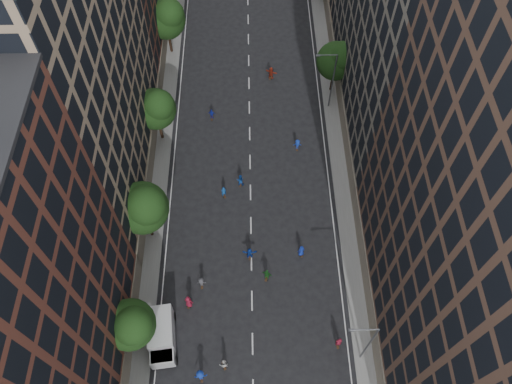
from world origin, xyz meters
TOP-DOWN VIEW (x-y plane):
  - ground at (0.00, 40.00)m, footprint 240.00×240.00m
  - sidewalk_left at (-12.00, 47.50)m, footprint 4.00×105.00m
  - sidewalk_right at (12.00, 47.50)m, footprint 4.00×105.00m
  - bldg_left_b at (-19.00, 35.00)m, footprint 14.00×26.00m
  - bldg_right_b at (19.00, 44.00)m, footprint 14.00×28.00m
  - tree_left_1 at (-11.02, 13.86)m, footprint 4.80×4.80m
  - tree_left_2 at (-10.99, 25.83)m, footprint 5.60×5.60m
  - tree_left_3 at (-11.02, 39.85)m, footprint 5.00×5.00m
  - tree_left_4 at (-11.00, 55.84)m, footprint 5.40×5.40m
  - tree_right_a at (11.38, 47.85)m, footprint 5.00×5.00m
  - streetlamp_near at (10.37, 12.00)m, footprint 2.64×0.22m
  - streetlamp_far at (10.37, 45.00)m, footprint 2.64×0.22m
  - cargo_van at (-8.90, 14.03)m, footprint 3.19×5.75m
  - skater_3 at (-4.97, 10.28)m, footprint 1.34×0.89m
  - skater_6 at (-6.53, 17.64)m, footprint 1.07×0.86m
  - skater_7 at (8.50, 13.24)m, footprint 0.70×0.48m
  - skater_8 at (-2.82, 11.39)m, footprint 1.00×0.89m
  - skater_9 at (-5.31, 19.79)m, footprint 0.98×0.57m
  - skater_10 at (1.64, 20.50)m, footprint 1.19×0.84m
  - skater_11 at (-0.17, 23.06)m, footprint 1.61×0.53m
  - skater_12 at (5.49, 23.27)m, footprint 0.93×0.73m
  - skater_13 at (-3.15, 31.09)m, footprint 0.71×0.59m
  - skater_14 at (-1.20, 32.66)m, footprint 0.96×0.79m
  - skater_15 at (5.96, 37.99)m, footprint 1.02×0.60m
  - skater_16 at (-4.92, 43.17)m, footprint 0.98×0.52m
  - skater_17 at (3.07, 50.42)m, footprint 1.79×1.21m

SIDE VIEW (x-z plane):
  - ground at x=0.00m, z-range 0.00..0.00m
  - sidewalk_left at x=-12.00m, z-range 0.00..0.15m
  - sidewalk_right at x=12.00m, z-range 0.00..0.15m
  - skater_9 at x=-5.31m, z-range 0.00..1.51m
  - skater_15 at x=5.96m, z-range 0.00..1.56m
  - skater_16 at x=-4.92m, z-range 0.00..1.59m
  - skater_13 at x=-3.15m, z-range 0.00..1.66m
  - skater_12 at x=5.49m, z-range 0.00..1.67m
  - skater_8 at x=-2.82m, z-range 0.00..1.71m
  - skater_11 at x=-0.17m, z-range 0.00..1.73m
  - skater_14 at x=-1.20m, z-range 0.00..1.79m
  - skater_17 at x=3.07m, z-range 0.00..1.85m
  - skater_7 at x=8.50m, z-range 0.00..1.86m
  - skater_10 at x=1.64m, z-range 0.00..1.87m
  - skater_6 at x=-6.53m, z-range 0.00..1.91m
  - skater_3 at x=-4.97m, z-range 0.00..1.94m
  - cargo_van at x=-8.90m, z-range 0.08..3.01m
  - streetlamp_near at x=10.37m, z-range 0.64..9.70m
  - streetlamp_far at x=10.37m, z-range 0.64..9.70m
  - tree_left_1 at x=-11.02m, z-range 1.45..9.66m
  - tree_right_a at x=11.38m, z-range 1.43..9.83m
  - tree_left_3 at x=-11.02m, z-range 1.53..10.11m
  - tree_left_4 at x=-11.00m, z-range 1.56..10.63m
  - tree_left_2 at x=-10.99m, z-range 1.63..11.08m
  - bldg_right_b at x=19.00m, z-range 0.00..33.00m
  - bldg_left_b at x=-19.00m, z-range 0.00..34.00m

